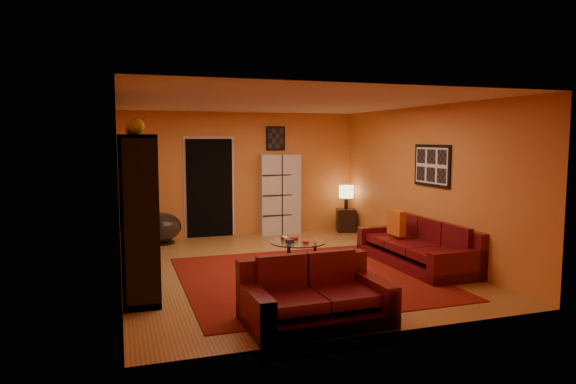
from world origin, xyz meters
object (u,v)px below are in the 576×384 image
object	(u,v)px
sofa	(421,248)
loveseat	(313,296)
storage_cabinet	(280,194)
bowl_chair	(162,227)
side_table	(346,220)
tv	(139,213)
table_lamp	(346,192)
coffee_table	(298,245)
entertainment_unit	(136,208)

from	to	relation	value
sofa	loveseat	size ratio (longest dim) A/B	1.45
storage_cabinet	loveseat	bearing A→B (deg)	-100.70
bowl_chair	side_table	size ratio (longest dim) A/B	1.50
side_table	tv	bearing A→B (deg)	-150.00
table_lamp	loveseat	bearing A→B (deg)	-118.51
side_table	loveseat	bearing A→B (deg)	-118.51
loveseat	coffee_table	xyz separation A→B (m)	(0.60, 2.22, 0.11)
sofa	bowl_chair	xyz separation A→B (m)	(-3.86, 3.06, 0.04)
loveseat	coffee_table	size ratio (longest dim) A/B	1.87
sofa	storage_cabinet	xyz separation A→B (m)	(-1.36, 3.36, 0.57)
entertainment_unit	loveseat	size ratio (longest dim) A/B	1.85
entertainment_unit	table_lamp	bearing A→B (deg)	29.61
loveseat	side_table	size ratio (longest dim) A/B	3.24
storage_cabinet	side_table	world-z (taller)	storage_cabinet
storage_cabinet	table_lamp	xyz separation A→B (m)	(1.47, -0.23, 0.02)
entertainment_unit	sofa	size ratio (longest dim) A/B	1.28
tv	side_table	world-z (taller)	tv
side_table	storage_cabinet	bearing A→B (deg)	171.17
entertainment_unit	coffee_table	xyz separation A→B (m)	(2.42, -0.20, -0.66)
bowl_chair	entertainment_unit	bearing A→B (deg)	-102.45
bowl_chair	table_lamp	size ratio (longest dim) A/B	1.44
loveseat	storage_cabinet	xyz separation A→B (m)	(1.24, 5.21, 0.57)
storage_cabinet	side_table	distance (m)	1.60
side_table	coffee_table	bearing A→B (deg)	-127.26
entertainment_unit	loveseat	world-z (taller)	entertainment_unit
bowl_chair	sofa	bearing A→B (deg)	-38.38
sofa	storage_cabinet	world-z (taller)	storage_cabinet
coffee_table	side_table	size ratio (longest dim) A/B	1.73
entertainment_unit	coffee_table	size ratio (longest dim) A/B	3.46
bowl_chair	table_lamp	world-z (taller)	table_lamp
loveseat	storage_cabinet	bearing A→B (deg)	-15.17
entertainment_unit	tv	distance (m)	0.08
entertainment_unit	sofa	distance (m)	4.52
coffee_table	tv	bearing A→B (deg)	175.57
entertainment_unit	side_table	distance (m)	5.27
tv	loveseat	distance (m)	3.06
sofa	side_table	distance (m)	3.13
entertainment_unit	tv	size ratio (longest dim) A/B	3.27
entertainment_unit	side_table	size ratio (longest dim) A/B	6.00
loveseat	coffee_table	bearing A→B (deg)	-17.00
side_table	table_lamp	xyz separation A→B (m)	(0.00, 0.00, 0.62)
coffee_table	bowl_chair	world-z (taller)	bowl_chair
tv	table_lamp	bearing A→B (deg)	-60.00
entertainment_unit	bowl_chair	size ratio (longest dim) A/B	4.00
storage_cabinet	bowl_chair	bearing A→B (deg)	-170.50
sofa	table_lamp	distance (m)	3.19
bowl_chair	storage_cabinet	bearing A→B (deg)	6.83
side_table	sofa	bearing A→B (deg)	-92.00
loveseat	table_lamp	world-z (taller)	table_lamp
tv	entertainment_unit	bearing A→B (deg)	76.28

